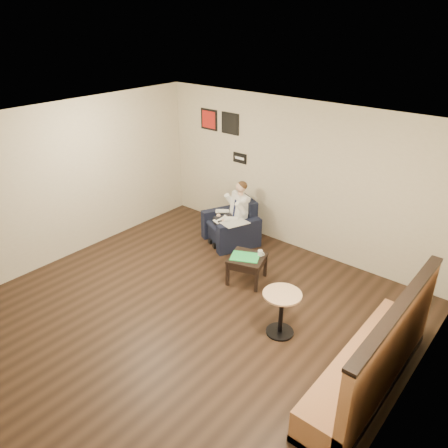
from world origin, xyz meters
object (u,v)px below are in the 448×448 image
Objects in this scene: green_folder at (245,257)px; cafe_table at (281,313)px; banquette at (371,343)px; armchair at (231,222)px; seated_man at (226,216)px; coffee_mug at (260,253)px; side_table at (247,269)px; smartphone at (253,253)px.

cafe_table reaches higher than green_folder.
banquette is at bearing -6.48° from cafe_table.
banquette is at bearing -2.34° from armchair.
green_folder is at bearing -12.32° from seated_man.
cafe_table is at bearing -11.91° from armchair.
coffee_mug is at bearing 51.39° from green_folder.
side_table is at bearing -10.79° from seated_man.
seated_man is 1.44m from side_table.
seated_man is at bearing 145.59° from cafe_table.
smartphone is at bearing 83.74° from green_folder.
armchair is 6.19× the size of smartphone.
armchair is 1.31m from smartphone.
armchair reaches higher than side_table.
side_table is at bearing 159.76° from banquette.
seated_man is 8.22× the size of smartphone.
banquette is at bearing -0.74° from seated_man.
coffee_mug is 1.41m from cafe_table.
side_table is 1.22× the size of green_folder.
banquette is 1.37m from cafe_table.
coffee_mug is 0.15× the size of cafe_table.
side_table is at bearing -97.35° from smartphone.
coffee_mug is (1.23, -0.74, 0.08)m from armchair.
smartphone is 0.06× the size of banquette.
seated_man reaches higher than smartphone.
seated_man is 2.81m from cafe_table.
green_folder is at bearing 148.23° from cafe_table.
cafe_table is at bearing -42.36° from coffee_mug.
cafe_table is (1.20, -0.74, -0.13)m from green_folder.
seated_man reaches higher than armchair.
armchair is at bearing 148.91° from coffee_mug.
side_table is 0.36m from coffee_mug.
seated_man is 2.09× the size of side_table.
banquette is (3.58, -1.83, 0.22)m from armchair.
banquette reaches higher than green_folder.
green_folder is 4.74× the size of coffee_mug.
seated_man reaches higher than green_folder.
side_table is (1.09, -0.91, -0.20)m from armchair.
green_folder is at bearing 160.51° from banquette.
cafe_table is at bearing -33.27° from side_table.
banquette is at bearing -19.49° from green_folder.
smartphone is 1.51m from cafe_table.
smartphone is at bearing 156.37° from banquette.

